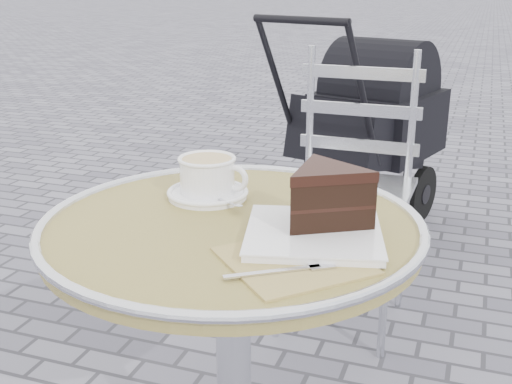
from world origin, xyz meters
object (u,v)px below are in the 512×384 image
(cappuccino_set, at_px, (208,180))
(bistro_chair, at_px, (353,156))
(cafe_table, at_px, (233,300))
(baby_stroller, at_px, (366,134))
(cake_plate_set, at_px, (323,205))

(cappuccino_set, height_order, bistro_chair, bistro_chair)
(cafe_table, bearing_deg, bistro_chair, 88.78)
(baby_stroller, bearing_deg, cake_plate_set, -65.50)
(bistro_chair, relative_size, baby_stroller, 0.88)
(cafe_table, bearing_deg, cappuccino_set, 130.10)
(bistro_chair, bearing_deg, cake_plate_set, -80.72)
(cake_plate_set, height_order, baby_stroller, baby_stroller)
(cake_plate_set, distance_m, bistro_chair, 1.10)
(bistro_chair, bearing_deg, baby_stroller, 97.98)
(cake_plate_set, xyz_separation_m, baby_stroller, (-0.25, 1.91, -0.33))
(cappuccino_set, bearing_deg, baby_stroller, 89.35)
(cake_plate_set, bearing_deg, baby_stroller, 83.22)
(cafe_table, distance_m, cappuccino_set, 0.25)
(baby_stroller, bearing_deg, cappuccino_set, -73.61)
(cappuccino_set, xyz_separation_m, cake_plate_set, (0.27, -0.12, 0.02))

